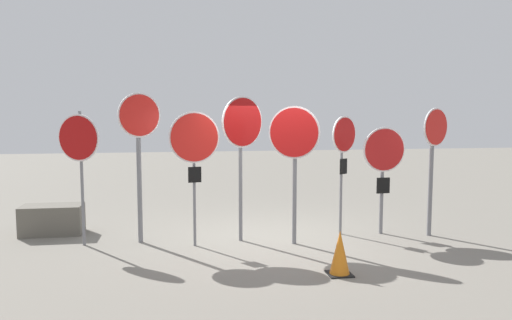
# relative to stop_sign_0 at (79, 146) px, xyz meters

# --- Properties ---
(ground_plane) EXTENTS (40.00, 40.00, 0.00)m
(ground_plane) POSITION_rel_stop_sign_0_xyz_m (3.36, -0.19, -1.80)
(ground_plane) COLOR gray
(stop_sign_0) EXTENTS (0.76, 0.39, 2.40)m
(stop_sign_0) POSITION_rel_stop_sign_0_xyz_m (0.00, 0.00, 0.00)
(stop_sign_0) COLOR slate
(stop_sign_0) RESTS_ON ground
(stop_sign_1) EXTENTS (0.73, 0.38, 2.73)m
(stop_sign_1) POSITION_rel_stop_sign_0_xyz_m (1.03, 0.03, 0.11)
(stop_sign_1) COLOR slate
(stop_sign_1) RESTS_ON ground
(stop_sign_2) EXTENTS (0.89, 0.21, 2.40)m
(stop_sign_2) POSITION_rel_stop_sign_0_xyz_m (2.00, -0.35, 0.02)
(stop_sign_2) COLOR slate
(stop_sign_2) RESTS_ON ground
(stop_sign_3) EXTENTS (0.80, 0.52, 2.67)m
(stop_sign_3) POSITION_rel_stop_sign_0_xyz_m (2.87, -0.12, 0.18)
(stop_sign_3) COLOR slate
(stop_sign_3) RESTS_ON ground
(stop_sign_4) EXTENTS (0.84, 0.44, 2.49)m
(stop_sign_4) POSITION_rel_stop_sign_0_xyz_m (3.76, -0.49, 0.01)
(stop_sign_4) COLOR slate
(stop_sign_4) RESTS_ON ground
(stop_sign_5) EXTENTS (0.59, 0.42, 2.31)m
(stop_sign_5) POSITION_rel_stop_sign_0_xyz_m (4.86, 0.07, -0.05)
(stop_sign_5) COLOR slate
(stop_sign_5) RESTS_ON ground
(stop_sign_6) EXTENTS (0.86, 0.15, 2.09)m
(stop_sign_6) POSITION_rel_stop_sign_0_xyz_m (5.64, -0.02, -0.32)
(stop_sign_6) COLOR slate
(stop_sign_6) RESTS_ON ground
(stop_sign_7) EXTENTS (0.65, 0.36, 2.46)m
(stop_sign_7) POSITION_rel_stop_sign_0_xyz_m (6.52, -0.30, -0.08)
(stop_sign_7) COLOR slate
(stop_sign_7) RESTS_ON ground
(traffic_cone_0) EXTENTS (0.36, 0.36, 0.67)m
(traffic_cone_0) POSITION_rel_stop_sign_0_xyz_m (4.05, -2.22, -1.47)
(traffic_cone_0) COLOR black
(traffic_cone_0) RESTS_ON ground
(storage_crate) EXTENTS (1.15, 0.61, 0.57)m
(storage_crate) POSITION_rel_stop_sign_0_xyz_m (-0.74, 0.97, -1.51)
(storage_crate) COLOR #605B51
(storage_crate) RESTS_ON ground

